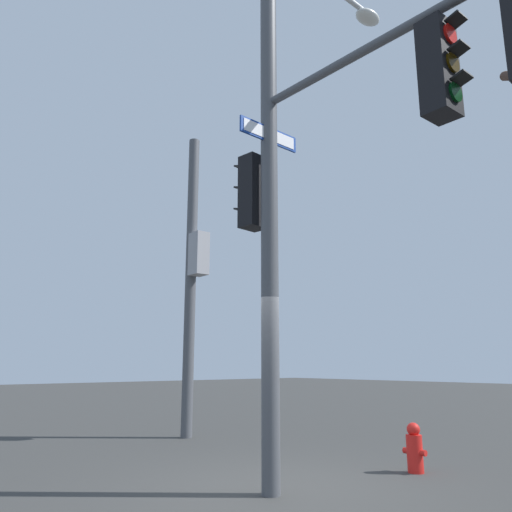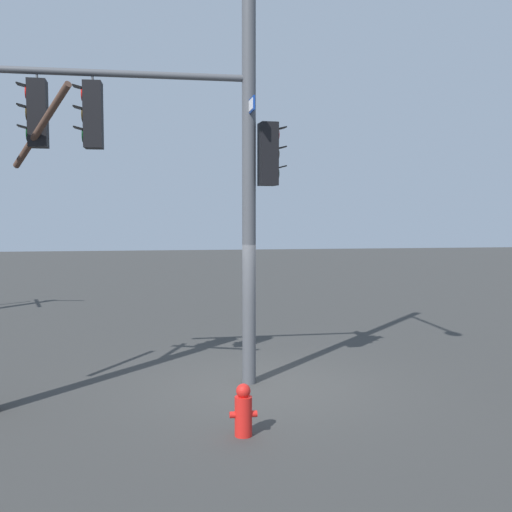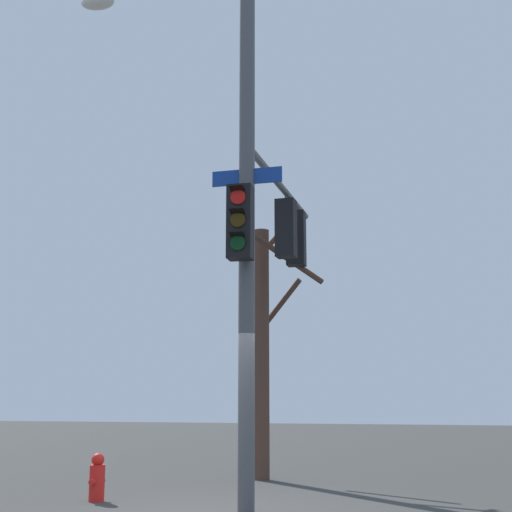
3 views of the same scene
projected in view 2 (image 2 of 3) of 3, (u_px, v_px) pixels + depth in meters
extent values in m
plane|color=#373735|center=(261.00, 386.00, 10.79)|extent=(80.00, 80.00, 0.00)
cylinder|color=#4C4F54|center=(249.00, 133.00, 10.68)|extent=(0.24, 0.24, 8.90)
cylinder|color=#4C4F54|center=(115.00, 74.00, 10.23)|extent=(4.53, 0.23, 0.12)
cube|color=black|center=(93.00, 115.00, 10.22)|extent=(0.30, 0.36, 1.10)
cylinder|color=red|center=(83.00, 94.00, 10.17)|extent=(0.03, 0.22, 0.22)
cube|color=black|center=(78.00, 87.00, 10.15)|extent=(0.16, 0.21, 0.06)
cylinder|color=#352504|center=(83.00, 115.00, 10.19)|extent=(0.03, 0.22, 0.22)
cube|color=black|center=(78.00, 108.00, 10.17)|extent=(0.16, 0.21, 0.06)
cylinder|color=black|center=(83.00, 136.00, 10.22)|extent=(0.03, 0.22, 0.22)
cube|color=black|center=(79.00, 128.00, 10.20)|extent=(0.16, 0.21, 0.06)
cylinder|color=#4C4F54|center=(92.00, 77.00, 10.17)|extent=(0.04, 0.04, 0.15)
cube|color=black|center=(38.00, 114.00, 10.06)|extent=(0.32, 0.38, 1.10)
cylinder|color=red|center=(27.00, 92.00, 10.01)|extent=(0.04, 0.22, 0.22)
cube|color=black|center=(22.00, 85.00, 9.98)|extent=(0.17, 0.22, 0.06)
cylinder|color=#352504|center=(27.00, 113.00, 10.03)|extent=(0.04, 0.22, 0.22)
cube|color=black|center=(22.00, 106.00, 10.01)|extent=(0.17, 0.22, 0.06)
cylinder|color=black|center=(28.00, 134.00, 10.06)|extent=(0.04, 0.22, 0.22)
cube|color=black|center=(23.00, 127.00, 10.03)|extent=(0.17, 0.22, 0.06)
cylinder|color=#4C4F54|center=(37.00, 75.00, 10.02)|extent=(0.04, 0.04, 0.15)
cube|color=black|center=(268.00, 154.00, 10.76)|extent=(0.33, 0.39, 1.10)
cylinder|color=red|center=(277.00, 135.00, 10.78)|extent=(0.05, 0.22, 0.22)
cube|color=black|center=(281.00, 128.00, 10.79)|extent=(0.18, 0.22, 0.06)
cylinder|color=#352504|center=(277.00, 155.00, 10.80)|extent=(0.05, 0.22, 0.22)
cube|color=black|center=(281.00, 148.00, 10.81)|extent=(0.18, 0.22, 0.06)
cylinder|color=black|center=(277.00, 174.00, 10.83)|extent=(0.05, 0.22, 0.22)
cube|color=black|center=(281.00, 167.00, 10.84)|extent=(0.18, 0.22, 0.06)
cube|color=navy|center=(249.00, 108.00, 10.65)|extent=(0.06, 1.10, 0.24)
cube|color=white|center=(248.00, 108.00, 10.65)|extent=(0.04, 1.00, 0.18)
cylinder|color=red|center=(243.00, 416.00, 8.37)|extent=(0.24, 0.24, 0.55)
sphere|color=red|center=(243.00, 391.00, 8.35)|extent=(0.20, 0.20, 0.20)
cylinder|color=red|center=(233.00, 415.00, 8.35)|extent=(0.10, 0.09, 0.09)
cylinder|color=red|center=(253.00, 414.00, 8.39)|extent=(0.10, 0.09, 0.09)
cylinder|color=#4B3429|center=(40.00, 128.00, 9.75)|extent=(1.24, 1.65, 1.20)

